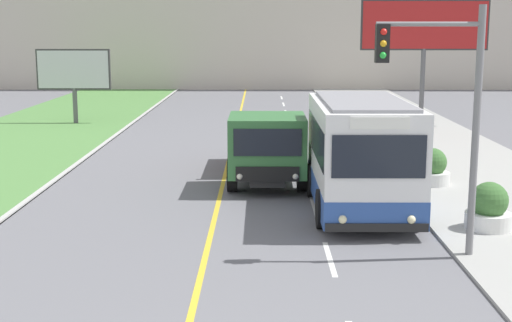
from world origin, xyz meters
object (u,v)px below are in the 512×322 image
object	(u,v)px
city_bus	(361,156)
planter_round_second	(432,169)
traffic_light_mast	(446,99)
billboard_small	(74,71)
planter_round_third	(406,143)
billboard_large	(425,29)
planter_round_near	(489,209)
dump_truck	(267,147)

from	to	relation	value
city_bus	planter_round_second	bearing A→B (deg)	49.70
traffic_light_mast	billboard_small	bearing A→B (deg)	121.53
city_bus	planter_round_second	size ratio (longest dim) A/B	5.05
planter_round_third	billboard_small	bearing A→B (deg)	146.92
billboard_large	billboard_small	size ratio (longest dim) A/B	1.63
city_bus	planter_round_third	bearing A→B (deg)	70.76
billboard_large	planter_round_near	bearing A→B (deg)	-97.56
city_bus	billboard_large	size ratio (longest dim) A/B	0.92
traffic_light_mast	planter_round_near	world-z (taller)	traffic_light_mast
billboard_large	planter_round_third	distance (m)	10.11
traffic_light_mast	planter_round_third	bearing A→B (deg)	82.02
dump_truck	traffic_light_mast	world-z (taller)	traffic_light_mast
planter_round_near	dump_truck	bearing A→B (deg)	134.47
planter_round_second	planter_round_third	xyz separation A→B (m)	(0.18, 5.15, 0.01)
traffic_light_mast	planter_round_third	xyz separation A→B (m)	(1.73, 12.33, -2.91)
dump_truck	planter_round_near	world-z (taller)	dump_truck
traffic_light_mast	planter_round_second	distance (m)	7.91
dump_truck	billboard_small	size ratio (longest dim) A/B	1.73
billboard_small	planter_round_second	world-z (taller)	billboard_small
billboard_small	planter_round_second	bearing A→B (deg)	-44.87
city_bus	billboard_small	bearing A→B (deg)	124.23
billboard_large	billboard_small	distance (m)	18.20
traffic_light_mast	billboard_large	bearing A→B (deg)	78.58
dump_truck	planter_round_third	bearing A→B (deg)	40.96
planter_round_near	planter_round_third	xyz separation A→B (m)	(-0.00, 10.29, -0.00)
traffic_light_mast	planter_round_near	distance (m)	3.96
dump_truck	planter_round_third	world-z (taller)	dump_truck
billboard_small	city_bus	bearing A→B (deg)	-55.77
billboard_small	planter_round_third	distance (m)	18.61
planter_round_near	planter_round_second	bearing A→B (deg)	92.08
billboard_small	planter_round_near	bearing A→B (deg)	-52.76
planter_round_second	planter_round_third	bearing A→B (deg)	87.96
city_bus	planter_round_near	bearing A→B (deg)	-33.21
city_bus	planter_round_near	world-z (taller)	city_bus
city_bus	traffic_light_mast	size ratio (longest dim) A/B	1.07
traffic_light_mast	billboard_small	xyz separation A→B (m)	(-13.76, 22.42, -0.75)
city_bus	billboard_small	size ratio (longest dim) A/B	1.50
planter_round_second	planter_round_third	size ratio (longest dim) A/B	0.99
dump_truck	billboard_large	xyz separation A→B (m)	(7.99, 13.50, 3.74)
dump_truck	planter_round_near	bearing A→B (deg)	-45.53
billboard_large	planter_round_near	distance (m)	19.71
city_bus	traffic_light_mast	bearing A→B (deg)	-73.21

